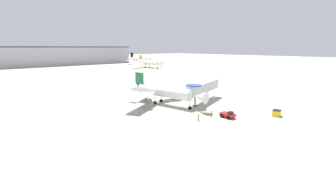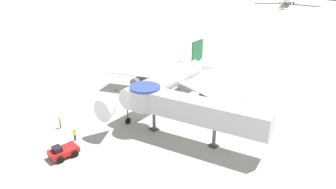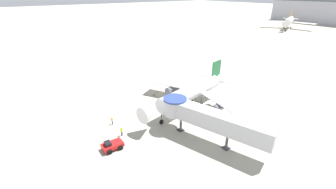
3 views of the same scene
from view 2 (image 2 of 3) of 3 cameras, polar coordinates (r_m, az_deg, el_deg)
The scene contains 8 objects.
ground_plane at distance 49.62m, azimuth -0.94°, elevation -3.08°, with size 800.00×800.00×0.00m, color #A8A393.
main_airplane at distance 51.65m, azimuth -0.16°, elevation 2.32°, with size 25.82×25.39×8.38m.
jet_bridge at distance 40.90m, azimuth 3.04°, elevation -2.27°, with size 18.38×8.05×6.06m.
pushback_tug_red at distance 40.75m, azimuth -17.82°, elevation -9.38°, with size 2.34×3.32×1.61m.
traffic_cone_port_wing at distance 58.19m, azimuth -9.16°, elevation 0.98°, with size 0.36×0.36×0.61m.
traffic_cone_starboard_wing at distance 45.32m, azimuth 7.10°, elevation -5.53°, with size 0.39×0.39×0.64m.
ground_crew_marshaller at distance 43.51m, azimuth -15.96°, elevation -6.57°, with size 0.27×0.37×1.72m.
ground_crew_wing_walker at distance 47.13m, azimuth -18.31°, elevation -4.57°, with size 0.35×0.34×1.61m.
Camera 2 is at (32.57, -30.42, 21.82)m, focal length 35.00 mm.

